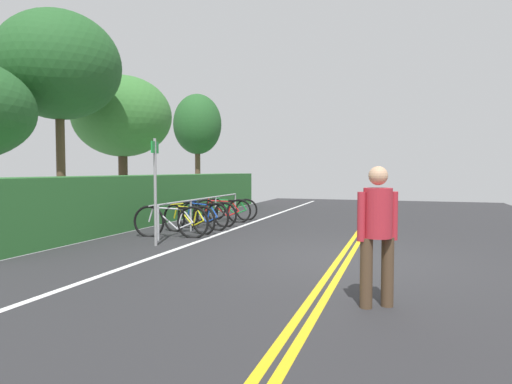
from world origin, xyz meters
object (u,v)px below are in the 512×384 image
bicycle_2 (202,216)px  bicycle_5 (231,209)px  bike_rack (204,205)px  bicycle_4 (222,211)px  bicycle_0 (171,222)px  tree_extra (197,125)px  pedestrian (378,227)px  bicycle_3 (209,214)px  tree_mid (59,66)px  tree_far_right (122,117)px  sign_post_near (155,181)px  bicycle_1 (189,219)px

bicycle_2 → bicycle_5: size_ratio=1.00×
bike_rack → bicycle_4: bearing=-2.3°
bicycle_4 → bicycle_0: bearing=179.6°
bicycle_0 → tree_extra: bearing=21.7°
bike_rack → pedestrian: size_ratio=3.03×
bicycle_3 → tree_extra: size_ratio=0.35×
tree_mid → bicycle_3: bearing=-69.9°
bicycle_2 → tree_far_right: 5.92m
bicycle_0 → bicycle_2: (1.55, -0.08, -0.01)m
sign_post_near → bike_rack: bearing=5.7°
bicycle_4 → pedestrian: size_ratio=1.03×
bicycle_0 → bicycle_1: (0.79, -0.06, -0.02)m
bicycle_5 → tree_far_right: size_ratio=0.35×
bicycle_1 → tree_far_right: bearing=51.0°
bicycle_0 → bicycle_1: size_ratio=1.11×
bike_rack → bicycle_2: (-0.33, -0.11, -0.25)m
bicycle_0 → tree_mid: bearing=78.2°
bicycle_4 → bicycle_1: bearing=-179.0°
tree_extra → sign_post_near: bearing=-159.2°
tree_far_right → bicycle_1: bearing=-129.0°
bicycle_3 → bicycle_1: bearing=-176.8°
bicycle_0 → tree_far_right: bearing=44.7°
tree_extra → bicycle_5: bearing=-144.6°
bicycle_3 → sign_post_near: size_ratio=0.77×
bike_rack → tree_mid: (-1.08, 3.76, 3.75)m
bicycle_2 → tree_mid: 5.61m
tree_mid → tree_extra: tree_mid is taller
pedestrian → tree_extra: (12.61, 8.24, 2.62)m
tree_far_right → bicycle_4: bearing=-105.6°
sign_post_near → tree_far_right: (5.37, 4.48, 2.08)m
tree_mid → tree_far_right: bearing=7.0°
tree_mid → tree_far_right: (3.46, 0.42, -0.95)m
bicycle_2 → bicycle_3: bicycle_2 is taller
bike_rack → bicycle_0: bike_rack is taller
bicycle_2 → pedestrian: pedestrian is taller
sign_post_near → tree_extra: 10.68m
bike_rack → bicycle_3: bike_rack is taller
bicycle_0 → bicycle_3: 2.18m
bicycle_1 → bicycle_5: 3.03m
bicycle_1 → tree_extra: 9.18m
bicycle_2 → tree_far_right: (2.71, 4.29, 3.05)m
tree_far_right → bicycle_0: bearing=-135.3°
bike_rack → bicycle_3: (0.30, -0.01, -0.27)m
bicycle_2 → tree_far_right: bearing=57.7°
bicycle_0 → tree_extra: size_ratio=0.37×
bicycle_5 → pedestrian: (-7.77, -4.81, 0.58)m
bicycle_1 → bicycle_5: size_ratio=0.97×
sign_post_near → tree_mid: (1.91, 4.06, 3.03)m
bicycle_1 → bicycle_4: (2.28, 0.04, 0.00)m
bicycle_1 → tree_extra: bearing=24.0°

